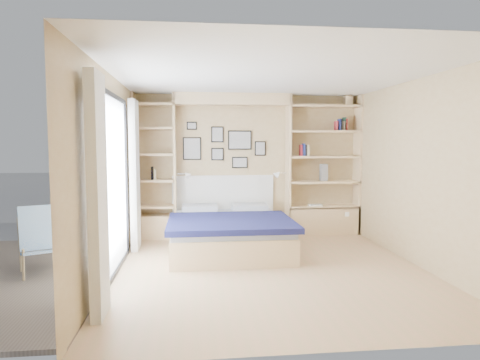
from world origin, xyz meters
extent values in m
plane|color=tan|center=(0.00, 0.00, 0.00)|extent=(4.50, 4.50, 0.00)
plane|color=tan|center=(0.00, 2.25, 1.25)|extent=(4.00, 0.00, 4.00)
plane|color=tan|center=(0.00, -2.25, 1.25)|extent=(4.00, 0.00, 4.00)
plane|color=tan|center=(-2.00, 0.00, 1.25)|extent=(0.00, 4.50, 4.50)
plane|color=tan|center=(2.00, 0.00, 1.25)|extent=(0.00, 4.50, 4.50)
plane|color=white|center=(0.00, 0.00, 2.50)|extent=(4.50, 4.50, 0.00)
cube|color=beige|center=(-1.30, 2.08, 1.25)|extent=(0.04, 0.35, 2.50)
cube|color=beige|center=(0.70, 2.08, 1.25)|extent=(0.04, 0.35, 2.50)
cube|color=beige|center=(-0.30, 2.08, 2.40)|extent=(2.00, 0.35, 0.20)
cube|color=beige|center=(1.98, 2.08, 1.25)|extent=(0.04, 0.35, 2.50)
cube|color=beige|center=(-1.98, 2.08, 1.25)|extent=(0.04, 0.35, 2.50)
cube|color=beige|center=(1.35, 2.08, 0.25)|extent=(1.30, 0.35, 0.50)
cube|color=beige|center=(-1.65, 2.08, 0.20)|extent=(0.70, 0.35, 0.40)
cube|color=black|center=(-1.97, 0.00, 2.23)|extent=(0.04, 2.08, 0.06)
cube|color=black|center=(-1.97, 0.00, 0.03)|extent=(0.04, 2.08, 0.06)
cube|color=black|center=(-1.97, -1.02, 1.10)|extent=(0.04, 0.06, 2.20)
cube|color=black|center=(-1.97, 1.02, 1.10)|extent=(0.04, 0.06, 2.20)
cube|color=silver|center=(-1.98, 0.00, 1.12)|extent=(0.01, 2.00, 2.20)
cube|color=white|center=(-1.88, -1.30, 1.15)|extent=(0.10, 0.45, 2.30)
cube|color=white|center=(-1.88, 1.30, 1.15)|extent=(0.10, 0.45, 2.30)
cube|color=beige|center=(1.35, 2.08, 0.50)|extent=(1.30, 0.35, 0.04)
cube|color=beige|center=(1.35, 2.08, 0.95)|extent=(1.30, 0.35, 0.04)
cube|color=beige|center=(1.35, 2.08, 1.40)|extent=(1.30, 0.35, 0.04)
cube|color=beige|center=(1.35, 2.08, 1.85)|extent=(1.30, 0.35, 0.04)
cube|color=beige|center=(1.35, 2.08, 2.30)|extent=(1.30, 0.35, 0.04)
cube|color=beige|center=(-1.65, 2.08, 0.55)|extent=(0.70, 0.35, 0.04)
cube|color=beige|center=(-1.65, 2.08, 1.00)|extent=(0.70, 0.35, 0.04)
cube|color=beige|center=(-1.65, 2.08, 1.45)|extent=(0.70, 0.35, 0.04)
cube|color=beige|center=(-1.65, 2.08, 1.90)|extent=(0.70, 0.35, 0.04)
cube|color=beige|center=(-1.65, 2.08, 2.30)|extent=(0.70, 0.35, 0.04)
cube|color=beige|center=(-0.45, 1.10, 0.19)|extent=(1.71, 2.14, 0.37)
cube|color=#ACB2BC|center=(-0.45, 1.10, 0.42)|extent=(1.67, 2.10, 0.10)
cube|color=#141743|center=(-0.45, 0.73, 0.49)|extent=(1.81, 1.50, 0.08)
cube|color=#ACB2BC|center=(-0.88, 1.87, 0.53)|extent=(0.59, 0.43, 0.12)
cube|color=#ACB2BC|center=(-0.02, 1.87, 0.53)|extent=(0.59, 0.43, 0.12)
cube|color=white|center=(-0.45, 2.22, 0.72)|extent=(1.81, 0.04, 0.70)
cube|color=black|center=(-1.00, 2.23, 1.55)|extent=(0.32, 0.02, 0.40)
cube|color=gray|center=(-1.00, 2.21, 1.55)|extent=(0.28, 0.01, 0.36)
cube|color=black|center=(-0.55, 2.23, 1.80)|extent=(0.22, 0.02, 0.28)
cube|color=gray|center=(-0.55, 2.21, 1.80)|extent=(0.18, 0.01, 0.24)
cube|color=black|center=(-0.55, 2.23, 1.45)|extent=(0.22, 0.02, 0.22)
cube|color=gray|center=(-0.55, 2.21, 1.45)|extent=(0.18, 0.01, 0.18)
cube|color=black|center=(-0.15, 2.23, 1.70)|extent=(0.42, 0.02, 0.34)
cube|color=gray|center=(-0.15, 2.21, 1.70)|extent=(0.38, 0.01, 0.30)
cube|color=black|center=(-0.15, 2.23, 1.30)|extent=(0.28, 0.02, 0.20)
cube|color=gray|center=(-0.15, 2.21, 1.30)|extent=(0.24, 0.01, 0.16)
cube|color=black|center=(0.22, 2.23, 1.55)|extent=(0.20, 0.02, 0.26)
cube|color=gray|center=(0.22, 2.21, 1.55)|extent=(0.16, 0.01, 0.22)
cube|color=black|center=(-1.00, 2.23, 1.95)|extent=(0.18, 0.02, 0.14)
cube|color=gray|center=(-1.00, 2.21, 1.95)|extent=(0.14, 0.01, 0.10)
cylinder|color=silver|center=(-1.16, 2.00, 1.12)|extent=(0.20, 0.02, 0.02)
cone|color=white|center=(-1.06, 2.00, 1.10)|extent=(0.13, 0.12, 0.15)
cylinder|color=silver|center=(0.56, 2.00, 1.12)|extent=(0.20, 0.02, 0.02)
cone|color=white|center=(0.46, 2.00, 1.10)|extent=(0.13, 0.12, 0.15)
cube|color=maroon|center=(0.93, 2.07, 1.52)|extent=(0.02, 0.15, 0.20)
cube|color=navy|center=(0.97, 2.07, 1.53)|extent=(0.03, 0.15, 0.22)
cube|color=black|center=(1.01, 2.07, 1.52)|extent=(0.03, 0.15, 0.20)
cube|color=#BFB28C|center=(1.05, 2.07, 1.52)|extent=(0.04, 0.15, 0.19)
cube|color=maroon|center=(1.57, 2.07, 1.95)|extent=(0.02, 0.15, 0.17)
cube|color=navy|center=(1.63, 2.07, 1.97)|extent=(0.03, 0.15, 0.21)
cube|color=black|center=(1.64, 2.07, 1.97)|extent=(0.03, 0.15, 0.20)
cube|color=#BFB28C|center=(1.72, 2.07, 1.95)|extent=(0.04, 0.15, 0.17)
cube|color=#26593F|center=(1.72, 2.07, 1.99)|extent=(0.03, 0.15, 0.24)
cube|color=#A51E1E|center=(1.74, 2.07, 1.97)|extent=(0.03, 0.15, 0.21)
cube|color=navy|center=(-1.68, 2.07, 1.10)|extent=(0.02, 0.15, 0.16)
cube|color=black|center=(-1.69, 2.07, 1.13)|extent=(0.03, 0.15, 0.22)
cube|color=#BFB28C|center=(-1.64, 2.07, 1.11)|extent=(0.03, 0.15, 0.18)
cube|color=beige|center=(1.78, 2.07, 2.40)|extent=(0.13, 0.13, 0.15)
cone|color=beige|center=(1.78, 2.07, 2.51)|extent=(0.20, 0.20, 0.08)
cube|color=slate|center=(1.35, 2.07, 1.12)|extent=(0.12, 0.12, 0.30)
cube|color=white|center=(1.20, 2.02, 0.54)|extent=(0.22, 0.16, 0.03)
cylinder|color=tan|center=(-2.97, -0.24, 0.22)|extent=(0.08, 0.14, 0.42)
cylinder|color=tan|center=(-2.54, -0.05, 0.22)|extent=(0.08, 0.14, 0.42)
cylinder|color=tan|center=(-3.22, 0.30, 0.32)|extent=(0.17, 0.33, 0.70)
cylinder|color=tan|center=(-2.78, 0.49, 0.32)|extent=(0.17, 0.33, 0.70)
cube|color=#2C6BB2|center=(-2.84, 0.05, 0.30)|extent=(0.68, 0.73, 0.15)
cube|color=#2C6BB2|center=(-3.01, 0.42, 0.54)|extent=(0.54, 0.41, 0.57)
camera|label=1|loc=(-1.00, -5.39, 1.65)|focal=32.00mm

